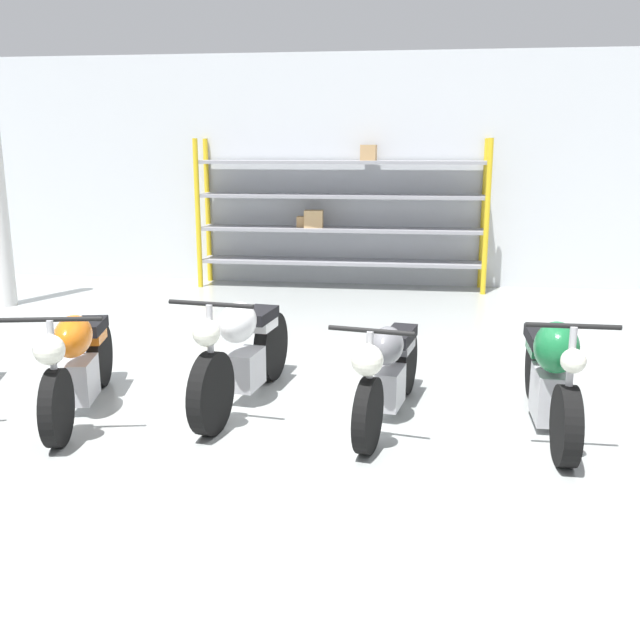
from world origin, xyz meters
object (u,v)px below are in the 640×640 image
Objects in this scene: shelving_rack at (340,212)px; motorcycle_grey at (388,370)px; motorcycle_orange at (78,360)px; motorcycle_white at (243,351)px; motorcycle_green at (551,374)px.

shelving_rack is 2.34× the size of motorcycle_grey.
motorcycle_white is (1.31, 0.40, 0.01)m from motorcycle_orange.
motorcycle_white is 2.55m from motorcycle_green.
shelving_rack is at bearing -174.67° from motorcycle_white.
shelving_rack is 6.05m from motorcycle_orange.
motorcycle_green is (1.28, 0.03, 0.01)m from motorcycle_grey.
shelving_rack reaches higher than motorcycle_orange.
motorcycle_white reaches higher than motorcycle_green.
shelving_rack is 2.21× the size of motorcycle_white.
motorcycle_white is at bearing -93.59° from motorcycle_green.
motorcycle_white is (-0.27, -5.40, -0.71)m from shelving_rack.
motorcycle_green is at bearing 81.67° from motorcycle_orange.
motorcycle_white reaches higher than motorcycle_grey.
motorcycle_grey is (1.26, -0.22, -0.04)m from motorcycle_white.
motorcycle_green is at bearing 102.04° from motorcycle_grey.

